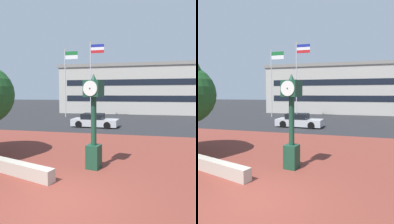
# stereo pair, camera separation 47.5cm
# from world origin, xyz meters

# --- Properties ---
(ground_plane) EXTENTS (200.00, 200.00, 0.00)m
(ground_plane) POSITION_xyz_m (0.00, 0.00, 0.00)
(ground_plane) COLOR #262628
(plaza_brick_paving) EXTENTS (44.00, 14.28, 0.01)m
(plaza_brick_paving) POSITION_xyz_m (0.00, 3.14, 0.00)
(plaza_brick_paving) COLOR brown
(plaza_brick_paving) RESTS_ON ground
(planter_wall) EXTENTS (3.18, 1.32, 0.50)m
(planter_wall) POSITION_xyz_m (-2.30, 1.41, 0.25)
(planter_wall) COLOR #ADA393
(planter_wall) RESTS_ON ground
(street_clock) EXTENTS (0.79, 0.83, 3.96)m
(street_clock) POSITION_xyz_m (0.30, 2.77, 2.05)
(street_clock) COLOR #19422D
(street_clock) RESTS_ON ground
(car_street_mid) EXTENTS (4.45, 2.05, 1.28)m
(car_street_mid) POSITION_xyz_m (-2.21, 13.61, 0.57)
(car_street_mid) COLOR #B7BABF
(car_street_mid) RESTS_ON ground
(flagpole_primary) EXTENTS (1.84, 0.14, 8.99)m
(flagpole_primary) POSITION_xyz_m (-7.74, 20.89, 5.40)
(flagpole_primary) COLOR silver
(flagpole_primary) RESTS_ON ground
(flagpole_secondary) EXTENTS (1.85, 0.14, 9.73)m
(flagpole_secondary) POSITION_xyz_m (-4.24, 20.89, 5.87)
(flagpole_secondary) COLOR silver
(flagpole_secondary) RESTS_ON ground
(civic_building) EXTENTS (28.28, 14.65, 7.86)m
(civic_building) POSITION_xyz_m (2.66, 33.64, 3.94)
(civic_building) COLOR #B2ADA3
(civic_building) RESTS_ON ground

